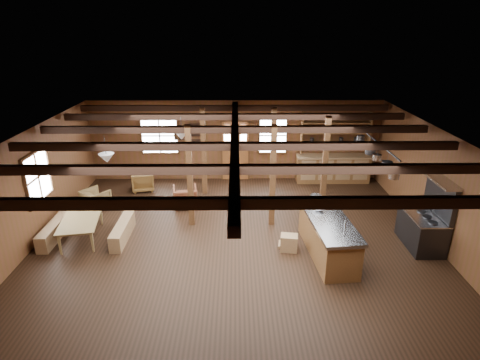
# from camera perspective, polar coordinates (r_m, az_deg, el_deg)

# --- Properties ---
(room) EXTENTS (10.04, 9.04, 2.84)m
(room) POSITION_cam_1_polar(r_m,az_deg,el_deg) (9.70, -0.71, -1.60)
(room) COLOR black
(room) RESTS_ON ground
(ceiling_joists) EXTENTS (9.80, 8.82, 0.18)m
(ceiling_joists) POSITION_cam_1_polar(r_m,az_deg,el_deg) (9.45, -0.74, 6.00)
(ceiling_joists) COLOR black
(ceiling_joists) RESTS_ON ceiling
(timber_posts) EXTENTS (3.95, 2.35, 2.80)m
(timber_posts) POSITION_cam_1_polar(r_m,az_deg,el_deg) (11.65, 1.87, 2.39)
(timber_posts) COLOR #3E2811
(timber_posts) RESTS_ON floor
(back_door) EXTENTS (1.02, 0.08, 2.15)m
(back_door) POSITION_cam_1_polar(r_m,az_deg,el_deg) (14.06, -0.67, 3.50)
(back_door) COLOR brown
(back_door) RESTS_ON floor
(window_back_left) EXTENTS (1.32, 0.06, 1.32)m
(window_back_left) POSITION_cam_1_polar(r_m,az_deg,el_deg) (14.11, -11.36, 6.19)
(window_back_left) COLOR white
(window_back_left) RESTS_ON wall_back
(window_back_right) EXTENTS (1.02, 0.06, 1.32)m
(window_back_right) POSITION_cam_1_polar(r_m,az_deg,el_deg) (13.92, 4.71, 6.34)
(window_back_right) COLOR white
(window_back_right) RESTS_ON wall_back
(window_left) EXTENTS (0.14, 1.24, 1.32)m
(window_left) POSITION_cam_1_polar(r_m,az_deg,el_deg) (11.25, -26.86, 0.40)
(window_left) COLOR white
(window_left) RESTS_ON wall_back
(notice_boards) EXTENTS (1.08, 0.03, 0.90)m
(notice_boards) POSITION_cam_1_polar(r_m,az_deg,el_deg) (13.93, -6.90, 6.44)
(notice_boards) COLOR beige
(notice_boards) RESTS_ON wall_back
(back_counter) EXTENTS (2.55, 0.60, 2.45)m
(back_counter) POSITION_cam_1_polar(r_m,az_deg,el_deg) (14.31, 13.09, 2.08)
(back_counter) COLOR brown
(back_counter) RESTS_ON floor
(pendant_lamps) EXTENTS (1.86, 2.36, 0.66)m
(pendant_lamps) POSITION_cam_1_polar(r_m,az_deg,el_deg) (10.60, -13.01, 4.75)
(pendant_lamps) COLOR #2C2B2E
(pendant_lamps) RESTS_ON ceiling
(pot_rack) EXTENTS (0.30, 3.00, 0.45)m
(pot_rack) POSITION_cam_1_polar(r_m,az_deg,el_deg) (10.18, 18.72, 3.56)
(pot_rack) COLOR #2C2B2E
(pot_rack) RESTS_ON ceiling
(kitchen_island) EXTENTS (1.09, 2.57, 1.20)m
(kitchen_island) POSITION_cam_1_polar(r_m,az_deg,el_deg) (9.82, 12.36, -7.81)
(kitchen_island) COLOR brown
(kitchen_island) RESTS_ON floor
(step_stool) EXTENTS (0.50, 0.39, 0.41)m
(step_stool) POSITION_cam_1_polar(r_m,az_deg,el_deg) (9.94, 6.98, -8.86)
(step_stool) COLOR #8F6141
(step_stool) RESTS_ON floor
(commercial_range) EXTENTS (0.77, 1.46, 1.81)m
(commercial_range) POSITION_cam_1_polar(r_m,az_deg,el_deg) (10.88, 24.77, -5.69)
(commercial_range) COLOR #2C2B2E
(commercial_range) RESTS_ON floor
(dining_table) EXTENTS (1.16, 1.75, 0.57)m
(dining_table) POSITION_cam_1_polar(r_m,az_deg,el_deg) (11.09, -21.41, -6.46)
(dining_table) COLOR olive
(dining_table) RESTS_ON floor
(bench_wall) EXTENTS (0.29, 1.56, 0.43)m
(bench_wall) POSITION_cam_1_polar(r_m,az_deg,el_deg) (11.40, -24.91, -6.63)
(bench_wall) COLOR #8F6141
(bench_wall) RESTS_ON floor
(bench_aisle) EXTENTS (0.29, 1.54, 0.42)m
(bench_aisle) POSITION_cam_1_polar(r_m,az_deg,el_deg) (10.80, -16.36, -6.98)
(bench_aisle) COLOR #8F6141
(bench_aisle) RESTS_ON floor
(armchair_a) EXTENTS (0.83, 0.85, 0.65)m
(armchair_a) POSITION_cam_1_polar(r_m,az_deg,el_deg) (13.67, -13.65, -0.13)
(armchair_a) COLOR brown
(armchair_a) RESTS_ON floor
(armchair_b) EXTENTS (0.79, 0.81, 0.65)m
(armchair_b) POSITION_cam_1_polar(r_m,az_deg,el_deg) (12.18, -7.81, -2.38)
(armchair_b) COLOR brown
(armchair_b) RESTS_ON floor
(armchair_c) EXTENTS (0.95, 0.95, 0.63)m
(armchair_c) POSITION_cam_1_polar(r_m,az_deg,el_deg) (12.67, -19.81, -2.60)
(armchair_c) COLOR olive
(armchair_c) RESTS_ON floor
(counter_pot) EXTENTS (0.28, 0.28, 0.17)m
(counter_pot) POSITION_cam_1_polar(r_m,az_deg,el_deg) (10.43, 10.73, -2.54)
(counter_pot) COLOR #B0B3B7
(counter_pot) RESTS_ON kitchen_island
(bowl) EXTENTS (0.30, 0.30, 0.07)m
(bowl) POSITION_cam_1_polar(r_m,az_deg,el_deg) (9.94, 11.07, -4.11)
(bowl) COLOR silver
(bowl) RESTS_ON kitchen_island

